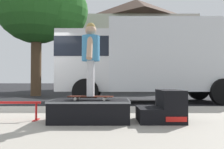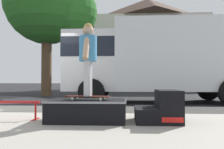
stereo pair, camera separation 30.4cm
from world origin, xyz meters
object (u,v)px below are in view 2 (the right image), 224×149
Objects in this scene: skate_box at (88,110)px; kicker_ramp at (161,109)px; grind_rail at (2,105)px; skater_kid at (88,53)px; skateboard at (88,97)px; box_truck at (156,58)px; street_tree_main at (52,5)px.

kicker_ramp reaches higher than skate_box.
kicker_ramp is 0.56× the size of grind_rail.
skater_kid is (1.62, -0.15, 0.94)m from grind_rail.
kicker_ramp is at bearing -0.02° from skate_box.
kicker_ramp is 0.63× the size of skater_kid.
skateboard reaches higher than skate_box.
box_truck is at bearing 84.22° from kicker_ramp.
skater_kid is at bearing -5.27° from grind_rail.
skate_box is 0.95× the size of grind_rail.
skateboard is at bearing -108.97° from box_truck.
skateboard is 5.63m from box_truck.
street_tree_main is at bearing 102.10° from grind_rail.
skate_box is 5.65m from box_truck.
kicker_ramp is 0.12× the size of box_truck.
box_truck reaches higher than skate_box.
skate_box is 1.61m from grind_rail.
skateboard is 0.63× the size of skater_kid.
skate_box is 1.69× the size of skateboard.
skate_box is at bearing -109.17° from box_truck.
grind_rail is (-1.61, 0.12, 0.05)m from skate_box.
skateboard is (1.62, -0.15, 0.18)m from grind_rail.
skateboard is 10.69m from street_tree_main.
street_tree_main reaches higher than box_truck.
skater_kid reaches higher than kicker_ramp.
skateboard is 0.10× the size of street_tree_main.
skater_kid is (0.00, -0.00, 0.76)m from skateboard.
skater_kid is (0.01, -0.03, 0.99)m from skate_box.
box_truck is (1.80, 5.18, 1.38)m from skate_box.
box_truck is (3.41, 5.06, 1.33)m from grind_rail.
grind_rail is 6.24m from box_truck.
skate_box is at bearing -4.23° from grind_rail.
skater_kid is at bearing -178.64° from kicker_ramp.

